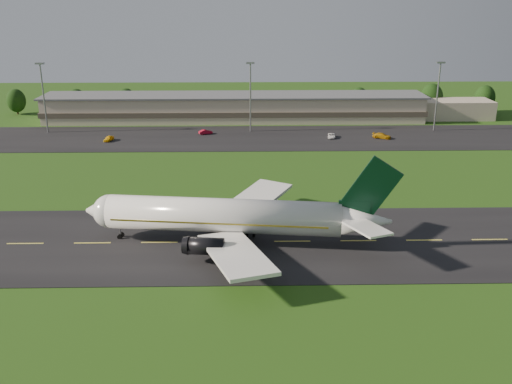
{
  "coord_description": "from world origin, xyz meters",
  "views": [
    {
      "loc": [
        3.17,
        -86.29,
        38.93
      ],
      "look_at": [
        5.13,
        8.0,
        6.0
      ],
      "focal_mm": 40.0,
      "sensor_mm": 36.0,
      "label": 1
    }
  ],
  "objects_px": {
    "light_mast_centre": "(250,89)",
    "service_vehicle_b": "(206,132)",
    "light_mast_east": "(438,88)",
    "service_vehicle_d": "(382,136)",
    "service_vehicle_c": "(332,136)",
    "light_mast_west": "(43,89)",
    "terminal": "(254,108)",
    "service_vehicle_a": "(109,138)",
    "airliner": "(228,216)"
  },
  "relations": [
    {
      "from": "light_mast_centre",
      "to": "terminal",
      "type": "bearing_deg",
      "value": 85.05
    },
    {
      "from": "light_mast_centre",
      "to": "service_vehicle_d",
      "type": "height_order",
      "value": "light_mast_centre"
    },
    {
      "from": "terminal",
      "to": "service_vehicle_b",
      "type": "height_order",
      "value": "terminal"
    },
    {
      "from": "light_mast_centre",
      "to": "light_mast_east",
      "type": "bearing_deg",
      "value": 0.0
    },
    {
      "from": "airliner",
      "to": "light_mast_west",
      "type": "distance_m",
      "value": 97.77
    },
    {
      "from": "terminal",
      "to": "light_mast_west",
      "type": "height_order",
      "value": "light_mast_west"
    },
    {
      "from": "service_vehicle_a",
      "to": "service_vehicle_c",
      "type": "relative_size",
      "value": 0.94
    },
    {
      "from": "light_mast_west",
      "to": "service_vehicle_a",
      "type": "xyz_separation_m",
      "value": [
        20.41,
        -11.08,
        -11.94
      ]
    },
    {
      "from": "service_vehicle_d",
      "to": "light_mast_centre",
      "type": "bearing_deg",
      "value": 99.62
    },
    {
      "from": "airliner",
      "to": "service_vehicle_b",
      "type": "bearing_deg",
      "value": 103.34
    },
    {
      "from": "light_mast_east",
      "to": "service_vehicle_b",
      "type": "height_order",
      "value": "light_mast_east"
    },
    {
      "from": "light_mast_west",
      "to": "airliner",
      "type": "bearing_deg",
      "value": -55.3
    },
    {
      "from": "service_vehicle_b",
      "to": "airliner",
      "type": "bearing_deg",
      "value": 162.13
    },
    {
      "from": "light_mast_east",
      "to": "airliner",
      "type": "bearing_deg",
      "value": -126.62
    },
    {
      "from": "light_mast_east",
      "to": "service_vehicle_b",
      "type": "distance_m",
      "value": 69.3
    },
    {
      "from": "light_mast_east",
      "to": "service_vehicle_d",
      "type": "relative_size",
      "value": 3.92
    },
    {
      "from": "airliner",
      "to": "terminal",
      "type": "distance_m",
      "value": 96.47
    },
    {
      "from": "service_vehicle_d",
      "to": "light_mast_east",
      "type": "bearing_deg",
      "value": -37.21
    },
    {
      "from": "light_mast_east",
      "to": "service_vehicle_c",
      "type": "height_order",
      "value": "light_mast_east"
    },
    {
      "from": "light_mast_centre",
      "to": "service_vehicle_b",
      "type": "bearing_deg",
      "value": -165.06
    },
    {
      "from": "service_vehicle_a",
      "to": "service_vehicle_c",
      "type": "height_order",
      "value": "service_vehicle_a"
    },
    {
      "from": "service_vehicle_c",
      "to": "service_vehicle_d",
      "type": "relative_size",
      "value": 0.84
    },
    {
      "from": "airliner",
      "to": "light_mast_centre",
      "type": "distance_m",
      "value": 80.64
    },
    {
      "from": "airliner",
      "to": "service_vehicle_d",
      "type": "xyz_separation_m",
      "value": [
        41.6,
        70.38,
        -3.81
      ]
    },
    {
      "from": "service_vehicle_d",
      "to": "service_vehicle_a",
      "type": "bearing_deg",
      "value": 115.33
    },
    {
      "from": "service_vehicle_a",
      "to": "service_vehicle_b",
      "type": "xyz_separation_m",
      "value": [
        26.43,
        7.57,
        -0.05
      ]
    },
    {
      "from": "airliner",
      "to": "service_vehicle_c",
      "type": "relative_size",
      "value": 11.75
    },
    {
      "from": "light_mast_west",
      "to": "light_mast_centre",
      "type": "relative_size",
      "value": 1.0
    },
    {
      "from": "airliner",
      "to": "service_vehicle_c",
      "type": "xyz_separation_m",
      "value": [
        27.49,
        71.36,
        -3.96
      ]
    },
    {
      "from": "service_vehicle_c",
      "to": "terminal",
      "type": "bearing_deg",
      "value": 139.67
    },
    {
      "from": "airliner",
      "to": "service_vehicle_d",
      "type": "distance_m",
      "value": 81.85
    },
    {
      "from": "service_vehicle_c",
      "to": "service_vehicle_d",
      "type": "height_order",
      "value": "service_vehicle_d"
    },
    {
      "from": "airliner",
      "to": "service_vehicle_b",
      "type": "relative_size",
      "value": 12.95
    },
    {
      "from": "service_vehicle_c",
      "to": "service_vehicle_d",
      "type": "xyz_separation_m",
      "value": [
        14.12,
        -0.98,
        0.15
      ]
    },
    {
      "from": "light_mast_centre",
      "to": "service_vehicle_a",
      "type": "xyz_separation_m",
      "value": [
        -39.59,
        -11.08,
        -11.94
      ]
    },
    {
      "from": "light_mast_centre",
      "to": "airliner",
      "type": "bearing_deg",
      "value": -93.24
    },
    {
      "from": "terminal",
      "to": "service_vehicle_c",
      "type": "distance_m",
      "value": 33.12
    },
    {
      "from": "airliner",
      "to": "service_vehicle_a",
      "type": "bearing_deg",
      "value": 123.85
    },
    {
      "from": "airliner",
      "to": "service_vehicle_a",
      "type": "distance_m",
      "value": 77.51
    },
    {
      "from": "airliner",
      "to": "terminal",
      "type": "relative_size",
      "value": 0.35
    },
    {
      "from": "light_mast_east",
      "to": "service_vehicle_b",
      "type": "xyz_separation_m",
      "value": [
        -68.16,
        -3.51,
        -11.99
      ]
    },
    {
      "from": "service_vehicle_b",
      "to": "service_vehicle_d",
      "type": "xyz_separation_m",
      "value": [
        50.24,
        -6.21,
        0.1
      ]
    },
    {
      "from": "light_mast_east",
      "to": "service_vehicle_c",
      "type": "relative_size",
      "value": 4.67
    },
    {
      "from": "light_mast_centre",
      "to": "light_mast_east",
      "type": "xyz_separation_m",
      "value": [
        55.0,
        0.0,
        0.0
      ]
    },
    {
      "from": "light_mast_east",
      "to": "light_mast_west",
      "type": "bearing_deg",
      "value": 180.0
    },
    {
      "from": "light_mast_west",
      "to": "service_vehicle_c",
      "type": "distance_m",
      "value": 84.28
    },
    {
      "from": "light_mast_east",
      "to": "light_mast_centre",
      "type": "bearing_deg",
      "value": 180.0
    },
    {
      "from": "light_mast_centre",
      "to": "service_vehicle_c",
      "type": "distance_m",
      "value": 27.36
    },
    {
      "from": "airliner",
      "to": "light_mast_west",
      "type": "height_order",
      "value": "light_mast_west"
    },
    {
      "from": "airliner",
      "to": "service_vehicle_d",
      "type": "bearing_deg",
      "value": 66.33
    }
  ]
}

